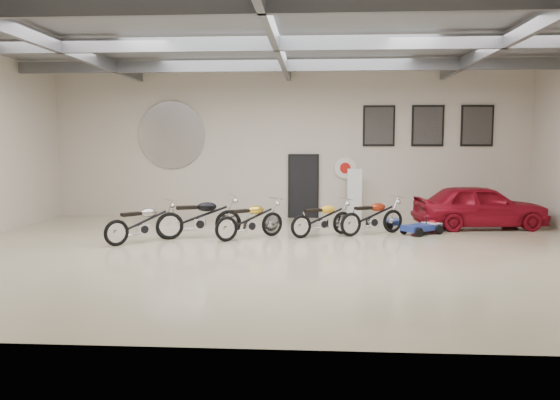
# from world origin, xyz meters

# --- Properties ---
(floor) EXTENTS (16.00, 12.00, 0.01)m
(floor) POSITION_xyz_m (0.00, 0.00, 0.00)
(floor) COLOR beige
(floor) RESTS_ON ground
(ceiling) EXTENTS (16.00, 12.00, 0.01)m
(ceiling) POSITION_xyz_m (0.00, 0.00, 5.00)
(ceiling) COLOR slate
(ceiling) RESTS_ON back_wall
(back_wall) EXTENTS (16.00, 0.02, 5.00)m
(back_wall) POSITION_xyz_m (0.00, 6.00, 2.50)
(back_wall) COLOR beige
(back_wall) RESTS_ON floor
(ceiling_beams) EXTENTS (15.80, 11.80, 0.32)m
(ceiling_beams) POSITION_xyz_m (0.00, 0.00, 4.75)
(ceiling_beams) COLOR #5A5C62
(ceiling_beams) RESTS_ON ceiling
(door) EXTENTS (0.92, 0.08, 2.10)m
(door) POSITION_xyz_m (0.50, 5.95, 1.05)
(door) COLOR black
(door) RESTS_ON back_wall
(logo_plaque) EXTENTS (2.30, 0.06, 1.16)m
(logo_plaque) POSITION_xyz_m (-4.00, 5.95, 2.80)
(logo_plaque) COLOR silver
(logo_plaque) RESTS_ON back_wall
(poster_left) EXTENTS (1.05, 0.08, 1.35)m
(poster_left) POSITION_xyz_m (3.00, 5.96, 3.10)
(poster_left) COLOR black
(poster_left) RESTS_ON back_wall
(poster_mid) EXTENTS (1.05, 0.08, 1.35)m
(poster_mid) POSITION_xyz_m (4.60, 5.96, 3.10)
(poster_mid) COLOR black
(poster_mid) RESTS_ON back_wall
(poster_right) EXTENTS (1.05, 0.08, 1.35)m
(poster_right) POSITION_xyz_m (6.20, 5.96, 3.10)
(poster_right) COLOR black
(poster_right) RESTS_ON back_wall
(oil_sign) EXTENTS (0.72, 0.10, 0.72)m
(oil_sign) POSITION_xyz_m (1.90, 5.95, 1.70)
(oil_sign) COLOR white
(oil_sign) RESTS_ON back_wall
(banner_stand) EXTENTS (0.50, 0.27, 1.75)m
(banner_stand) POSITION_xyz_m (2.20, 5.50, 0.88)
(banner_stand) COLOR white
(banner_stand) RESTS_ON floor
(motorcycle_silver) EXTENTS (1.86, 1.92, 1.06)m
(motorcycle_silver) POSITION_xyz_m (-3.51, 1.03, 0.53)
(motorcycle_silver) COLOR silver
(motorcycle_silver) RESTS_ON floor
(motorcycle_black) EXTENTS (2.34, 1.46, 1.16)m
(motorcycle_black) POSITION_xyz_m (-2.20, 1.79, 0.58)
(motorcycle_black) COLOR silver
(motorcycle_black) RESTS_ON floor
(motorcycle_gold) EXTENTS (1.99, 1.77, 1.06)m
(motorcycle_gold) POSITION_xyz_m (-0.83, 1.75, 0.53)
(motorcycle_gold) COLOR silver
(motorcycle_gold) RESTS_ON floor
(motorcycle_yellow) EXTENTS (1.95, 1.58, 1.01)m
(motorcycle_yellow) POSITION_xyz_m (1.09, 2.30, 0.51)
(motorcycle_yellow) COLOR silver
(motorcycle_yellow) RESTS_ON floor
(motorcycle_red) EXTENTS (2.07, 1.57, 1.06)m
(motorcycle_red) POSITION_xyz_m (2.48, 2.64, 0.53)
(motorcycle_red) COLOR silver
(motorcycle_red) RESTS_ON floor
(go_kart) EXTENTS (1.53, 1.36, 0.52)m
(go_kart) POSITION_xyz_m (3.96, 2.84, 0.26)
(go_kart) COLOR navy
(go_kart) RESTS_ON floor
(vintage_car) EXTENTS (1.96, 4.02, 1.32)m
(vintage_car) POSITION_xyz_m (5.80, 4.00, 0.66)
(vintage_car) COLOR maroon
(vintage_car) RESTS_ON floor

